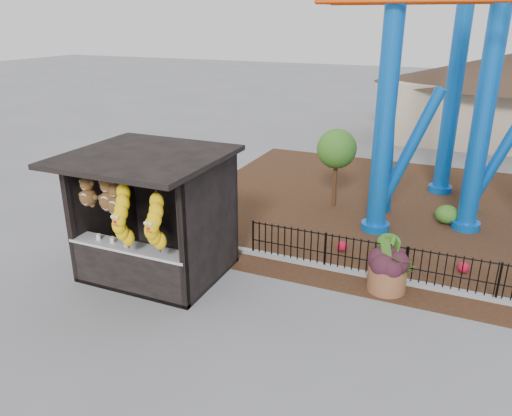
% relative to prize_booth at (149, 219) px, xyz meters
% --- Properties ---
extents(ground, '(120.00, 120.00, 0.00)m').
position_rel_prize_booth_xyz_m(ground, '(2.98, -0.90, -1.53)').
color(ground, slate).
rests_on(ground, ground).
extents(mulch_bed, '(18.00, 12.00, 0.02)m').
position_rel_prize_booth_xyz_m(mulch_bed, '(6.98, 7.10, -1.52)').
color(mulch_bed, '#331E11').
rests_on(mulch_bed, ground).
extents(curb, '(18.00, 0.18, 0.12)m').
position_rel_prize_booth_xyz_m(curb, '(6.98, 2.10, -1.47)').
color(curb, gray).
rests_on(curb, ground).
extents(prize_booth, '(3.50, 3.40, 3.12)m').
position_rel_prize_booth_xyz_m(prize_booth, '(0.00, 0.00, 0.00)').
color(prize_booth, black).
rests_on(prize_booth, ground).
extents(picket_fence, '(12.20, 0.06, 1.00)m').
position_rel_prize_booth_xyz_m(picket_fence, '(7.88, 2.10, -1.03)').
color(picket_fence, black).
rests_on(picket_fence, ground).
extents(terracotta_planter, '(1.00, 1.00, 0.63)m').
position_rel_prize_booth_xyz_m(terracotta_planter, '(5.41, 1.64, -1.22)').
color(terracotta_planter, brown).
rests_on(terracotta_planter, ground).
extents(planter_foliage, '(0.70, 0.70, 0.64)m').
position_rel_prize_booth_xyz_m(planter_foliage, '(5.41, 1.64, -0.59)').
color(planter_foliage, '#30131D').
rests_on(planter_foliage, terracotta_planter).
extents(potted_plant, '(0.98, 0.86, 1.03)m').
position_rel_prize_booth_xyz_m(potted_plant, '(5.61, 1.65, -1.02)').
color(potted_plant, '#295017').
rests_on(potted_plant, ground).
extents(landscaping, '(7.85, 3.97, 0.57)m').
position_rel_prize_booth_xyz_m(landscaping, '(7.73, 4.61, -1.26)').
color(landscaping, '#32601C').
rests_on(landscaping, mulch_bed).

